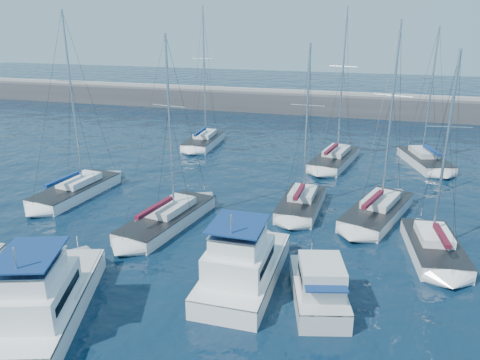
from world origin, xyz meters
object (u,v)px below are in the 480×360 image
(sailboat_mid_b, at_px, (168,218))
(sailboat_back_a, at_px, (204,141))
(motor_yacht_port_inner, at_px, (45,300))
(sailboat_mid_d, at_px, (378,211))
(sailboat_mid_e, at_px, (434,247))
(sailboat_mid_c, at_px, (301,203))
(motor_yacht_stbd_outer, at_px, (319,289))
(sailboat_back_b, at_px, (335,159))
(sailboat_mid_a, at_px, (76,190))
(motor_yacht_stbd_inner, at_px, (242,268))
(sailboat_back_c, at_px, (425,160))

(sailboat_mid_b, distance_m, sailboat_back_a, 22.78)
(motor_yacht_port_inner, relative_size, sailboat_mid_d, 0.69)
(sailboat_mid_e, bearing_deg, motor_yacht_port_inner, -154.41)
(sailboat_mid_c, bearing_deg, sailboat_mid_b, -146.18)
(sailboat_mid_b, relative_size, sailboat_mid_c, 1.06)
(motor_yacht_stbd_outer, height_order, sailboat_back_b, sailboat_back_b)
(motor_yacht_stbd_outer, bearing_deg, sailboat_mid_c, 88.36)
(sailboat_mid_a, relative_size, sailboat_mid_b, 1.11)
(sailboat_mid_d, distance_m, sailboat_back_a, 26.05)
(motor_yacht_stbd_inner, height_order, sailboat_back_b, sailboat_back_b)
(sailboat_mid_c, distance_m, sailboat_mid_d, 5.88)
(motor_yacht_port_inner, height_order, sailboat_mid_d, sailboat_mid_d)
(motor_yacht_port_inner, height_order, sailboat_back_c, sailboat_back_c)
(sailboat_mid_a, distance_m, sailboat_mid_e, 28.76)
(motor_yacht_port_inner, height_order, motor_yacht_stbd_outer, motor_yacht_port_inner)
(motor_yacht_port_inner, relative_size, sailboat_mid_c, 0.78)
(sailboat_mid_c, relative_size, sailboat_mid_e, 0.99)
(sailboat_mid_d, bearing_deg, sailboat_mid_e, -37.64)
(motor_yacht_stbd_inner, bearing_deg, sailboat_mid_a, 150.99)
(sailboat_back_c, bearing_deg, motor_yacht_port_inner, -140.19)
(motor_yacht_port_inner, bearing_deg, sailboat_mid_c, 42.02)
(sailboat_back_a, relative_size, sailboat_back_b, 1.01)
(motor_yacht_stbd_inner, xyz_separation_m, sailboat_mid_d, (7.50, 12.13, -0.62))
(sailboat_back_c, bearing_deg, sailboat_mid_d, -125.16)
(sailboat_mid_d, relative_size, sailboat_mid_e, 1.12)
(motor_yacht_stbd_outer, relative_size, sailboat_back_a, 0.40)
(sailboat_mid_e, xyz_separation_m, sailboat_back_c, (1.19, 20.50, 0.00))
(sailboat_mid_b, bearing_deg, sailboat_back_c, 56.96)
(motor_yacht_port_inner, height_order, motor_yacht_stbd_inner, same)
(motor_yacht_port_inner, relative_size, sailboat_back_b, 0.65)
(sailboat_mid_b, bearing_deg, sailboat_back_a, 113.36)
(sailboat_mid_c, distance_m, sailboat_back_c, 18.64)
(motor_yacht_stbd_inner, xyz_separation_m, sailboat_mid_a, (-17.57, 9.88, -0.61))
(sailboat_back_b, bearing_deg, sailboat_mid_d, -60.27)
(sailboat_back_a, distance_m, sailboat_back_c, 24.90)
(sailboat_back_a, xyz_separation_m, sailboat_back_c, (24.87, -1.30, -0.03))
(sailboat_mid_a, height_order, sailboat_back_c, sailboat_mid_a)
(sailboat_back_b, bearing_deg, sailboat_mid_b, -107.97)
(sailboat_mid_c, distance_m, sailboat_mid_e, 10.74)
(motor_yacht_port_inner, relative_size, motor_yacht_stbd_inner, 1.16)
(sailboat_mid_b, relative_size, sailboat_mid_e, 1.05)
(sailboat_back_a, bearing_deg, motor_yacht_stbd_inner, -67.38)
(sailboat_mid_c, distance_m, sailboat_back_a, 21.91)
(motor_yacht_port_inner, relative_size, sailboat_mid_e, 0.77)
(sailboat_mid_d, xyz_separation_m, sailboat_back_c, (4.73, 15.23, 0.00))
(sailboat_mid_b, xyz_separation_m, sailboat_mid_c, (9.13, 5.56, 0.01))
(motor_yacht_stbd_inner, relative_size, sailboat_mid_a, 0.57)
(sailboat_mid_a, height_order, sailboat_back_b, sailboat_back_b)
(sailboat_mid_b, xyz_separation_m, sailboat_back_a, (-5.13, 22.19, 0.04))
(motor_yacht_stbd_outer, height_order, sailboat_mid_c, sailboat_mid_c)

